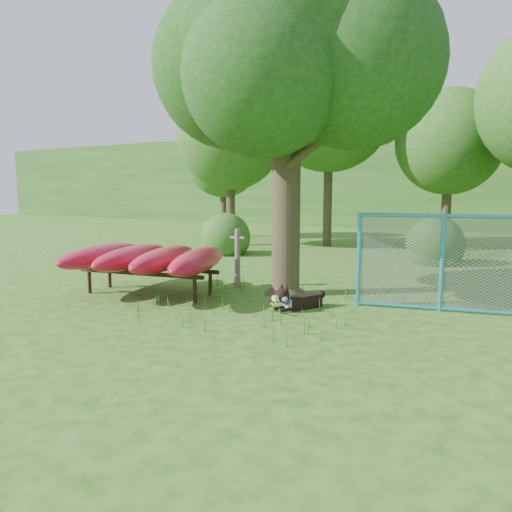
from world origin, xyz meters
The scene contains 14 objects.
ground centered at (0.00, 0.00, 0.00)m, with size 80.00×80.00×0.00m, color #255410.
oak_tree centered at (0.16, 2.51, 5.19)m, with size 6.39×5.65×7.78m.
wooden_post centered at (-1.20, 2.61, 0.74)m, with size 0.38×0.15×1.39m.
kayak_rack centered at (-2.36, 0.80, 0.82)m, with size 4.05×3.61×1.07m.
husky_dog centered at (1.08, 1.27, 0.19)m, with size 0.69×1.13×0.55m.
fence_section centered at (3.48, 2.62, 0.94)m, with size 3.13×0.82×3.12m.
wildflower_clump centered at (0.96, 0.58, 0.21)m, with size 0.12×0.11×0.26m.
bg_tree_a centered at (-6.50, 10.00, 4.48)m, with size 4.40×4.40×6.70m.
bg_tree_b centered at (-3.00, 12.00, 5.61)m, with size 5.20×5.20×8.22m.
bg_tree_c centered at (1.50, 13.00, 4.11)m, with size 4.00×4.00×6.12m.
bg_tree_f centered at (-9.00, 13.00, 3.73)m, with size 3.60×3.60×5.55m.
shrub_left centered at (-5.00, 7.50, 0.00)m, with size 1.80×1.80×1.80m, color #26561B.
shrub_mid centered at (2.00, 9.00, 0.00)m, with size 1.80×1.80×1.80m, color #26561B.
wooded_hillside centered at (0.00, 28.00, 3.00)m, with size 80.00×12.00×6.00m, color #26561B.
Camera 1 is at (5.42, -7.22, 2.31)m, focal length 35.00 mm.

